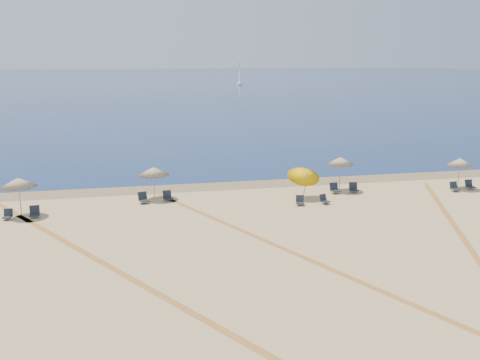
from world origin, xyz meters
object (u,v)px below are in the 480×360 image
at_px(chair_5, 300,201).
at_px(chair_2, 35,212).
at_px(chair_6, 324,200).
at_px(chair_8, 353,188).
at_px(umbrella_4, 341,161).
at_px(sailboat_0, 239,78).
at_px(chair_3, 143,198).
at_px(chair_10, 470,185).
at_px(umbrella_2, 154,171).
at_px(chair_1, 8,215).
at_px(chair_4, 167,196).
at_px(chair_9, 454,187).
at_px(umbrella_3, 304,173).
at_px(umbrella_5, 460,162).
at_px(chair_7, 335,189).
at_px(umbrella_1, 18,182).

bearing_deg(chair_5, chair_2, -168.51).
distance_m(chair_6, chair_8, 3.87).
bearing_deg(umbrella_4, sailboat_0, 80.88).
relative_size(chair_3, chair_10, 1.28).
xyz_separation_m(umbrella_2, chair_6, (10.76, -3.53, -1.63)).
bearing_deg(chair_1, sailboat_0, 77.26).
xyz_separation_m(umbrella_4, chair_4, (-12.26, -0.22, -1.87)).
height_order(chair_4, chair_5, chair_4).
distance_m(umbrella_4, chair_3, 13.98).
bearing_deg(sailboat_0, chair_8, -95.58).
xyz_separation_m(chair_3, chair_9, (21.81, -1.39, -0.02)).
xyz_separation_m(umbrella_3, umbrella_4, (3.23, 1.56, 0.41)).
height_order(umbrella_2, chair_3, umbrella_2).
height_order(chair_5, sailboat_0, sailboat_0).
bearing_deg(umbrella_5, umbrella_4, 171.87).
relative_size(umbrella_5, chair_4, 3.19).
distance_m(chair_10, sailboat_0, 148.54).
xyz_separation_m(chair_4, sailboat_0, (35.75, 146.57, 2.03)).
bearing_deg(chair_4, chair_6, -23.94).
bearing_deg(umbrella_3, chair_5, -116.26).
bearing_deg(chair_10, umbrella_3, -178.82).
bearing_deg(umbrella_5, umbrella_2, 175.55).
xyz_separation_m(umbrella_2, umbrella_4, (13.08, -0.46, 0.26)).
bearing_deg(chair_3, chair_5, -32.89).
bearing_deg(chair_3, umbrella_5, -20.29).
relative_size(chair_2, chair_7, 0.98).
bearing_deg(umbrella_3, chair_9, -1.56).
height_order(umbrella_5, chair_4, umbrella_5).
distance_m(umbrella_2, sailboat_0, 150.40).
bearing_deg(chair_6, umbrella_4, 32.21).
bearing_deg(sailboat_0, umbrella_5, -92.54).
height_order(umbrella_4, umbrella_5, umbrella_4).
xyz_separation_m(chair_9, sailboat_0, (15.53, 148.21, 2.04)).
xyz_separation_m(umbrella_2, chair_7, (12.47, -1.09, -1.59)).
relative_size(umbrella_2, umbrella_3, 0.92).
distance_m(chair_5, chair_10, 13.46).
bearing_deg(umbrella_2, chair_8, -4.92).
bearing_deg(umbrella_5, chair_5, -171.87).
height_order(umbrella_1, umbrella_2, umbrella_1).
bearing_deg(chair_9, chair_6, -173.24).
bearing_deg(sailboat_0, chair_3, -101.07).
distance_m(chair_6, chair_10, 11.84).
distance_m(chair_4, chair_7, 11.65).
relative_size(umbrella_3, chair_7, 3.30).
relative_size(chair_1, chair_9, 0.95).
distance_m(umbrella_3, chair_1, 18.62).
bearing_deg(umbrella_5, chair_10, -20.43).
bearing_deg(umbrella_2, chair_2, -159.05).
height_order(chair_1, chair_9, chair_9).
relative_size(chair_4, chair_5, 1.02).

